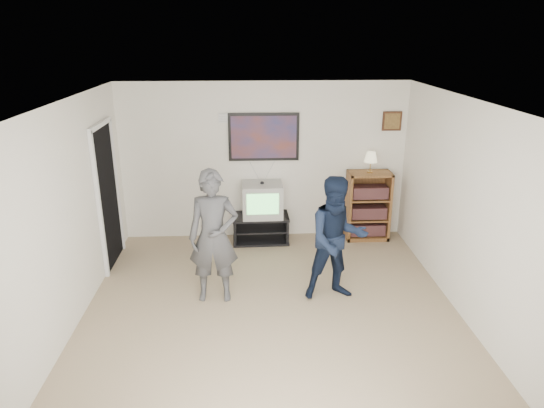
{
  "coord_description": "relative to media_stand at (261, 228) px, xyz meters",
  "views": [
    {
      "loc": [
        -0.25,
        -4.95,
        3.19
      ],
      "look_at": [
        0.04,
        0.77,
        1.15
      ],
      "focal_mm": 32.0,
      "sensor_mm": 36.0,
      "label": 1
    }
  ],
  "objects": [
    {
      "name": "room_shell",
      "position": [
        0.07,
        -1.88,
        1.03
      ],
      "size": [
        4.51,
        5.0,
        2.51
      ],
      "color": "#7A674D",
      "rests_on": "ground"
    },
    {
      "name": "media_stand",
      "position": [
        0.0,
        0.0,
        0.0
      ],
      "size": [
        0.89,
        0.51,
        0.44
      ],
      "rotation": [
        0.0,
        0.0,
        0.02
      ],
      "color": "black",
      "rests_on": "room_shell"
    },
    {
      "name": "crt_television",
      "position": [
        0.03,
        0.0,
        0.48
      ],
      "size": [
        0.63,
        0.54,
        0.53
      ],
      "primitive_type": null,
      "rotation": [
        0.0,
        0.0,
        0.02
      ],
      "color": "#A7A8A2",
      "rests_on": "media_stand"
    },
    {
      "name": "bookshelf",
      "position": [
        1.73,
        0.05,
        0.34
      ],
      "size": [
        0.68,
        0.39,
        1.11
      ],
      "primitive_type": null,
      "color": "brown",
      "rests_on": "room_shell"
    },
    {
      "name": "table_lamp",
      "position": [
        1.72,
        0.05,
        1.06
      ],
      "size": [
        0.2,
        0.2,
        0.33
      ],
      "primitive_type": null,
      "color": "beige",
      "rests_on": "bookshelf"
    },
    {
      "name": "person_tall",
      "position": [
        -0.62,
        -1.74,
        0.62
      ],
      "size": [
        0.62,
        0.41,
        1.68
      ],
      "primitive_type": "imported",
      "rotation": [
        0.0,
        0.0,
        -0.01
      ],
      "color": "#414144",
      "rests_on": "room_shell"
    },
    {
      "name": "person_short",
      "position": [
        0.89,
        -1.78,
        0.57
      ],
      "size": [
        0.84,
        0.69,
        1.59
      ],
      "primitive_type": "imported",
      "rotation": [
        0.0,
        0.0,
        0.12
      ],
      "color": "black",
      "rests_on": "room_shell"
    },
    {
      "name": "controller_left",
      "position": [
        -0.63,
        -1.55,
        0.96
      ],
      "size": [
        0.07,
        0.13,
        0.04
      ],
      "primitive_type": "cube",
      "rotation": [
        0.0,
        0.0,
        0.3
      ],
      "color": "white",
      "rests_on": "person_tall"
    },
    {
      "name": "controller_right",
      "position": [
        0.88,
        -1.56,
        0.81
      ],
      "size": [
        0.03,
        0.11,
        0.03
      ],
      "primitive_type": "cube",
      "rotation": [
        0.0,
        0.0,
        0.03
      ],
      "color": "white",
      "rests_on": "person_short"
    },
    {
      "name": "poster",
      "position": [
        0.07,
        0.25,
        1.43
      ],
      "size": [
        1.1,
        0.03,
        0.75
      ],
      "primitive_type": "cube",
      "color": "black",
      "rests_on": "room_shell"
    },
    {
      "name": "air_vent",
      "position": [
        -0.48,
        0.25,
        1.73
      ],
      "size": [
        0.28,
        0.02,
        0.14
      ],
      "primitive_type": "cube",
      "color": "white",
      "rests_on": "room_shell"
    },
    {
      "name": "small_picture",
      "position": [
        2.07,
        0.25,
        1.66
      ],
      "size": [
        0.3,
        0.03,
        0.3
      ],
      "primitive_type": "cube",
      "color": "black",
      "rests_on": "room_shell"
    },
    {
      "name": "doorway",
      "position": [
        -2.17,
        -0.63,
        0.78
      ],
      "size": [
        0.03,
        0.85,
        2.0
      ],
      "primitive_type": "cube",
      "color": "black",
      "rests_on": "room_shell"
    }
  ]
}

